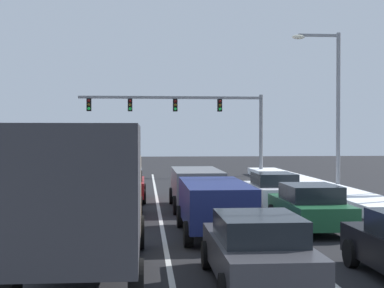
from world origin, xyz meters
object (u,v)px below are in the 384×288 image
street_lamp_right_far (332,98)px  sedan_maroon_left_lane_second (116,199)px  sedan_green_right_lane_second (310,207)px  sedan_charcoal_center_lane_nearest (257,250)px  sedan_white_right_lane_third (273,190)px  suv_navy_center_lane_second (215,203)px  box_truck_left_lane_nearest (87,192)px  suv_gray_center_lane_third (197,185)px  traffic_light_gantry (192,112)px  sedan_red_left_lane_third (125,184)px

street_lamp_right_far → sedan_maroon_left_lane_second: bearing=-143.1°
sedan_green_right_lane_second → sedan_maroon_left_lane_second: bearing=155.7°
sedan_charcoal_center_lane_nearest → street_lamp_right_far: 20.07m
sedan_white_right_lane_third → suv_navy_center_lane_second: (-3.35, -6.50, 0.25)m
box_truck_left_lane_nearest → street_lamp_right_far: size_ratio=0.84×
sedan_charcoal_center_lane_nearest → suv_navy_center_lane_second: 5.89m
suv_gray_center_lane_third → box_truck_left_lane_nearest: size_ratio=0.68×
sedan_charcoal_center_lane_nearest → suv_navy_center_lane_second: suv_navy_center_lane_second is taller
suv_navy_center_lane_second → box_truck_left_lane_nearest: bearing=-125.6°
sedan_green_right_lane_second → suv_navy_center_lane_second: size_ratio=0.92×
sedan_charcoal_center_lane_nearest → suv_navy_center_lane_second: size_ratio=0.92×
suv_navy_center_lane_second → traffic_light_gantry: traffic_light_gantry is taller
sedan_charcoal_center_lane_nearest → box_truck_left_lane_nearest: bearing=163.7°
suv_navy_center_lane_second → box_truck_left_lane_nearest: size_ratio=0.68×
suv_navy_center_lane_second → sedan_maroon_left_lane_second: bearing=130.7°
traffic_light_gantry → suv_gray_center_lane_third: bearing=-94.2°
sedan_green_right_lane_second → sedan_charcoal_center_lane_nearest: bearing=-114.8°
suv_gray_center_lane_third → box_truck_left_lane_nearest: (-3.47, -11.30, 0.88)m
sedan_charcoal_center_lane_nearest → sedan_maroon_left_lane_second: same height
traffic_light_gantry → sedan_charcoal_center_lane_nearest: bearing=-92.3°
sedan_red_left_lane_third → sedan_maroon_left_lane_second: bearing=-91.3°
traffic_light_gantry → box_truck_left_lane_nearest: bearing=-99.2°
street_lamp_right_far → sedan_red_left_lane_third: bearing=-167.7°
sedan_white_right_lane_third → sedan_charcoal_center_lane_nearest: size_ratio=1.00×
sedan_red_left_lane_third → sedan_white_right_lane_third: bearing=-26.7°
suv_gray_center_lane_third → box_truck_left_lane_nearest: box_truck_left_lane_nearest is taller
sedan_green_right_lane_second → suv_gray_center_lane_third: (-3.27, 5.64, 0.25)m
sedan_white_right_lane_third → sedan_maroon_left_lane_second: size_ratio=1.00×
box_truck_left_lane_nearest → street_lamp_right_far: (11.29, 16.97, 3.22)m
box_truck_left_lane_nearest → traffic_light_gantry: traffic_light_gantry is taller
box_truck_left_lane_nearest → sedan_maroon_left_lane_second: bearing=88.8°
suv_navy_center_lane_second → sedan_charcoal_center_lane_nearest: bearing=-88.3°
suv_navy_center_lane_second → sedan_white_right_lane_third: bearing=62.7°
suv_navy_center_lane_second → suv_gray_center_lane_third: same height
box_truck_left_lane_nearest → sedan_maroon_left_lane_second: 8.69m
suv_navy_center_lane_second → sedan_maroon_left_lane_second: (-3.27, 3.80, -0.25)m
box_truck_left_lane_nearest → traffic_light_gantry: bearing=80.8°
suv_gray_center_lane_third → box_truck_left_lane_nearest: 11.85m
sedan_maroon_left_lane_second → sedan_red_left_lane_third: bearing=88.7°
sedan_green_right_lane_second → sedan_red_left_lane_third: (-6.41, 8.92, 0.00)m
sedan_charcoal_center_lane_nearest → sedan_maroon_left_lane_second: size_ratio=1.00×
sedan_charcoal_center_lane_nearest → suv_gray_center_lane_third: bearing=90.7°
sedan_white_right_lane_third → suv_navy_center_lane_second: bearing=-117.3°
suv_navy_center_lane_second → street_lamp_right_far: size_ratio=0.57×
sedan_green_right_lane_second → sedan_white_right_lane_third: size_ratio=1.00×
box_truck_left_lane_nearest → sedan_white_right_lane_third: bearing=59.0°
sedan_maroon_left_lane_second → traffic_light_gantry: traffic_light_gantry is taller
sedan_white_right_lane_third → sedan_charcoal_center_lane_nearest: bearing=-104.4°
sedan_green_right_lane_second → suv_gray_center_lane_third: bearing=120.1°
sedan_charcoal_center_lane_nearest → sedan_green_right_lane_second: bearing=65.2°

